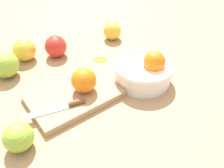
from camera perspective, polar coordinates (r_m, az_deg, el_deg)
name	(u,v)px	position (r m, az deg, el deg)	size (l,w,h in m)	color
ground_plane	(88,79)	(0.75, -6.01, 1.20)	(2.40, 2.40, 0.00)	tan
bowl	(144,70)	(0.72, 7.93, 3.41)	(0.18, 0.18, 0.11)	white
cutting_board	(74,95)	(0.68, -9.31, -2.78)	(0.25, 0.17, 0.02)	tan
orange_on_board	(84,80)	(0.65, -6.92, 0.93)	(0.07, 0.07, 0.07)	orange
knife	(65,106)	(0.63, -11.56, -5.31)	(0.16, 0.04, 0.01)	silver
apple_front_left	(112,31)	(0.95, 0.07, 12.91)	(0.07, 0.07, 0.07)	gold
apple_front_right	(56,46)	(0.86, -13.65, 8.97)	(0.08, 0.08, 0.08)	red
apple_back_right	(18,137)	(0.58, -21.99, -12.00)	(0.07, 0.07, 0.07)	#8EB738
apple_front_right_2	(5,65)	(0.81, -24.74, 4.28)	(0.08, 0.08, 0.08)	#8EB738
apple_front_right_3	(24,50)	(0.87, -20.70, 7.82)	(0.08, 0.08, 0.08)	gold
citrus_peel	(100,59)	(0.83, -2.95, 6.21)	(0.05, 0.04, 0.01)	orange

